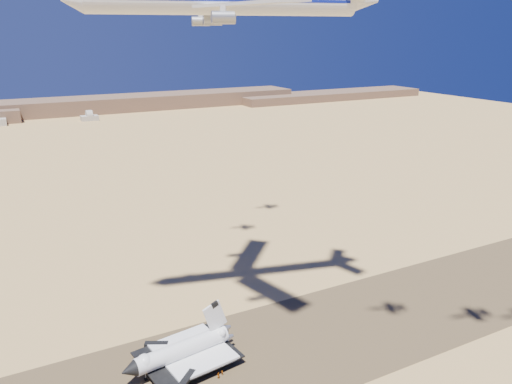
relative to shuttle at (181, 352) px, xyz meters
name	(u,v)px	position (x,y,z in m)	size (l,w,h in m)	color
ground	(238,362)	(15.32, -6.42, -4.69)	(1200.00, 1200.00, 0.00)	tan
runway	(238,362)	(15.32, -6.42, -4.66)	(600.00, 50.00, 0.06)	brown
ridgeline	(103,107)	(80.63, 520.89, 2.94)	(960.00, 90.00, 18.00)	brown
shuttle	(181,352)	(0.00, 0.00, 0.00)	(35.53, 25.09, 17.46)	white
carrier_747	(216,1)	(18.92, 12.47, 97.32)	(88.50, 66.59, 22.03)	silver
crew_a	(216,368)	(7.91, -7.06, -3.73)	(0.65, 0.43, 1.80)	#C55A0B
crew_b	(218,375)	(7.17, -10.41, -3.69)	(0.91, 0.53, 1.88)	#C55A0B
crew_c	(222,373)	(8.72, -9.56, -3.85)	(0.92, 0.47, 1.57)	#C55A0B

